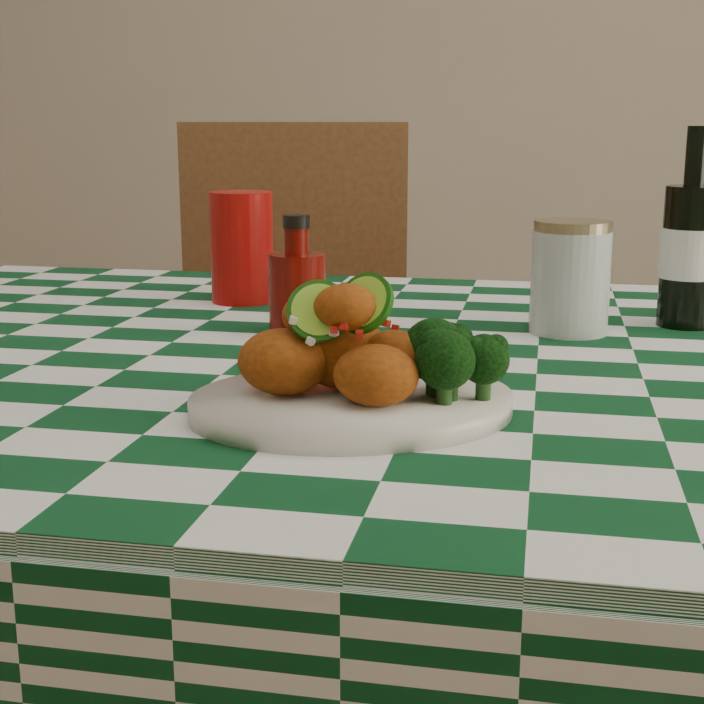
% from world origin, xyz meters
% --- Properties ---
extents(dining_table, '(1.66, 1.06, 0.79)m').
position_xyz_m(dining_table, '(0.00, 0.00, 0.39)').
color(dining_table, '#0B3E1C').
rests_on(dining_table, ground).
extents(plate, '(0.34, 0.30, 0.02)m').
position_xyz_m(plate, '(-0.05, -0.24, 0.80)').
color(plate, silver).
rests_on(plate, dining_table).
extents(fried_chicken_pile, '(0.15, 0.11, 0.09)m').
position_xyz_m(fried_chicken_pile, '(-0.05, -0.24, 0.85)').
color(fried_chicken_pile, '#A0450F').
rests_on(fried_chicken_pile, plate).
extents(broccoli_side, '(0.09, 0.09, 0.06)m').
position_xyz_m(broccoli_side, '(0.04, -0.22, 0.84)').
color(broccoli_side, black).
rests_on(broccoli_side, plate).
extents(red_tumbler, '(0.11, 0.11, 0.15)m').
position_xyz_m(red_tumbler, '(-0.31, 0.27, 0.86)').
color(red_tumbler, '#9E0A08').
rests_on(red_tumbler, dining_table).
extents(ketchup_bottle, '(0.09, 0.09, 0.14)m').
position_xyz_m(ketchup_bottle, '(-0.18, 0.07, 0.86)').
color(ketchup_bottle, '#5D0904').
rests_on(ketchup_bottle, dining_table).
extents(mason_jar, '(0.12, 0.12, 0.13)m').
position_xyz_m(mason_jar, '(0.14, 0.14, 0.85)').
color(mason_jar, '#B2BCBA').
rests_on(mason_jar, dining_table).
extents(beer_bottle, '(0.09, 0.09, 0.24)m').
position_xyz_m(beer_bottle, '(0.28, 0.21, 0.91)').
color(beer_bottle, black).
rests_on(beer_bottle, dining_table).
extents(wooden_chair_left, '(0.59, 0.60, 1.03)m').
position_xyz_m(wooden_chair_left, '(-0.36, 0.77, 0.51)').
color(wooden_chair_left, '#472814').
rests_on(wooden_chair_left, ground).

